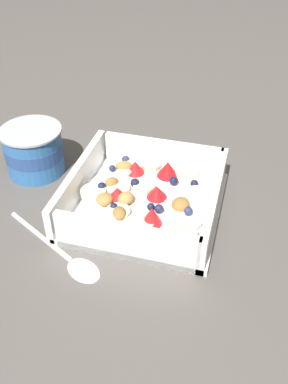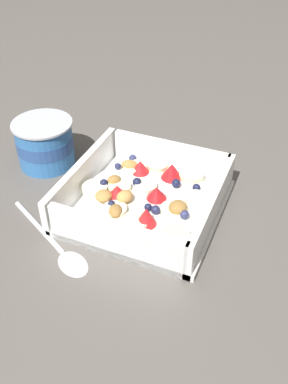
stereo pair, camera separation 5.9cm
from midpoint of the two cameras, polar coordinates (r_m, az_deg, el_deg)
ground_plane at (r=0.62m, az=3.69°, el=-1.42°), size 2.40×2.40×0.00m
fruit_bowl at (r=0.59m, az=2.86°, el=-0.95°), size 0.20×0.20×0.06m
spoon at (r=0.55m, az=-7.85°, el=-7.70°), size 0.10×0.16×0.01m
yogurt_cup at (r=0.69m, az=-10.60°, el=6.30°), size 0.09×0.09×0.07m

